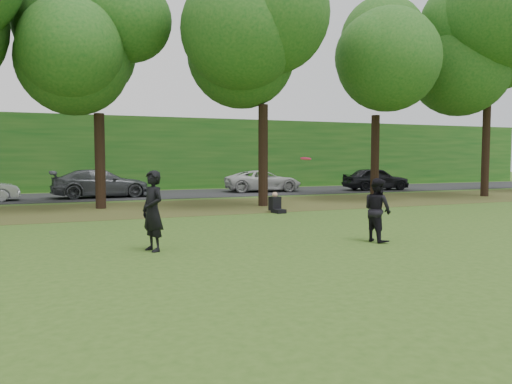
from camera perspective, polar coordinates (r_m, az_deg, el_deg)
ground at (r=10.23m, az=7.51°, el=-8.64°), size 120.00×120.00×0.00m
leaf_litter at (r=22.33m, az=-9.39°, el=-1.78°), size 60.00×7.00×0.01m
street at (r=30.15m, az=-12.83°, el=-0.33°), size 70.00×7.00×0.02m
far_hedge at (r=36.00m, az=-14.50°, el=4.30°), size 70.00×3.00×5.00m
player_left at (r=12.06m, az=-11.72°, el=-2.14°), size 0.67×0.82×1.92m
player_right at (r=13.55m, az=13.71°, el=-2.00°), size 0.69×0.86×1.69m
parked_cars at (r=29.43m, az=-11.31°, el=1.01°), size 37.02×4.06×1.54m
frisbee at (r=12.42m, az=5.71°, el=3.81°), size 0.36×0.36×0.08m
seated_person at (r=20.13m, az=2.29°, el=-1.48°), size 0.51×0.78×0.83m
tree_line at (r=22.78m, az=-10.46°, el=18.19°), size 55.30×7.90×12.31m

